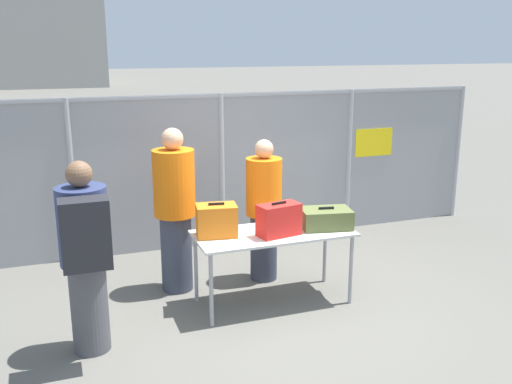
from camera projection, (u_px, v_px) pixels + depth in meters
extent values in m
plane|color=#605E56|center=(283.00, 308.00, 5.87)|extent=(120.00, 120.00, 0.00)
cylinder|color=#9EA0A5|center=(72.00, 182.00, 6.95)|extent=(0.07, 0.07, 2.03)
cylinder|color=#9EA0A5|center=(222.00, 170.00, 7.57)|extent=(0.07, 0.07, 2.03)
cylinder|color=#9EA0A5|center=(349.00, 161.00, 8.20)|extent=(0.07, 0.07, 2.03)
cylinder|color=#9EA0A5|center=(457.00, 152.00, 8.82)|extent=(0.07, 0.07, 2.03)
cube|color=gray|center=(222.00, 170.00, 7.57)|extent=(7.61, 0.01, 2.03)
cube|color=#9EA0A5|center=(221.00, 96.00, 7.33)|extent=(7.61, 0.04, 0.04)
cube|color=yellow|center=(374.00, 142.00, 8.26)|extent=(0.60, 0.01, 0.40)
cube|color=silver|center=(273.00, 233.00, 5.83)|extent=(1.62, 0.72, 0.02)
cylinder|color=#99999E|center=(211.00, 290.00, 5.41)|extent=(0.04, 0.04, 0.75)
cylinder|color=#99999E|center=(351.00, 270.00, 5.90)|extent=(0.04, 0.04, 0.75)
cylinder|color=#99999E|center=(196.00, 268.00, 5.95)|extent=(0.04, 0.04, 0.75)
cylinder|color=#99999E|center=(325.00, 250.00, 6.45)|extent=(0.04, 0.04, 0.75)
cube|color=orange|center=(217.00, 220.00, 5.68)|extent=(0.43, 0.33, 0.32)
cube|color=black|center=(216.00, 204.00, 5.63)|extent=(0.16, 0.05, 0.02)
cube|color=red|center=(279.00, 220.00, 5.69)|extent=(0.46, 0.29, 0.32)
cube|color=black|center=(279.00, 203.00, 5.65)|extent=(0.16, 0.05, 0.02)
cube|color=#566033|center=(326.00, 218.00, 5.95)|extent=(0.57, 0.43, 0.20)
cube|color=black|center=(326.00, 208.00, 5.92)|extent=(0.16, 0.05, 0.02)
cylinder|color=#4C4C51|center=(90.00, 307.00, 4.99)|extent=(0.32, 0.32, 0.81)
cylinder|color=navy|center=(83.00, 226.00, 4.80)|extent=(0.42, 0.42, 0.68)
sphere|color=brown|center=(79.00, 174.00, 4.69)|extent=(0.22, 0.22, 0.22)
cube|color=#232328|center=(85.00, 234.00, 4.49)|extent=(0.38, 0.23, 0.57)
cylinder|color=#383D4C|center=(264.00, 247.00, 6.54)|extent=(0.31, 0.31, 0.77)
cylinder|color=orange|center=(264.00, 187.00, 6.36)|extent=(0.40, 0.40, 0.64)
sphere|color=tan|center=(264.00, 149.00, 6.25)|extent=(0.21, 0.21, 0.21)
cylinder|color=#383D4C|center=(177.00, 252.00, 6.24)|extent=(0.34, 0.34, 0.85)
cylinder|color=orange|center=(174.00, 183.00, 6.04)|extent=(0.45, 0.45, 0.71)
sphere|color=tan|center=(172.00, 139.00, 5.92)|extent=(0.23, 0.23, 0.23)
cube|color=silver|center=(254.00, 183.00, 9.38)|extent=(2.93, 1.30, 0.48)
sphere|color=black|center=(238.00, 202.00, 8.59)|extent=(0.65, 0.65, 0.65)
sphere|color=black|center=(212.00, 181.00, 9.89)|extent=(0.65, 0.65, 0.65)
cylinder|color=#59595B|center=(133.00, 205.00, 8.78)|extent=(1.02, 0.06, 0.06)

